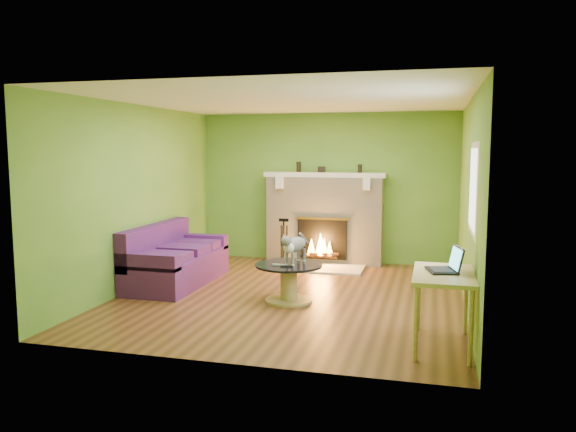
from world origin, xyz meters
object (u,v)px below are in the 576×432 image
sofa (174,261)px  coffee_table (289,280)px  cat (296,248)px  desk (443,282)px

sofa → coffee_table: sofa is taller
cat → desk: bearing=-22.2°
sofa → coffee_table: bearing=-16.1°
sofa → coffee_table: 1.98m
desk → sofa: bearing=154.8°
coffee_table → sofa: bearing=163.9°
coffee_table → cat: 0.43m
sofa → desk: (3.81, -1.79, 0.33)m
coffee_table → desk: bearing=-33.1°
sofa → desk: sofa is taller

